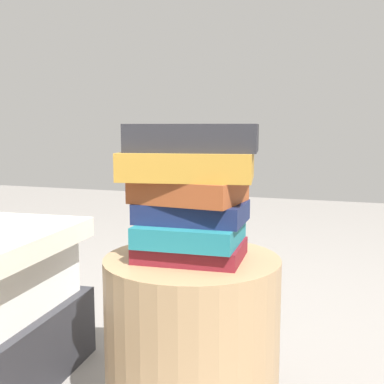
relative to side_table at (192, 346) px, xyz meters
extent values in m
cylinder|color=tan|center=(0.00, 0.00, 0.00)|extent=(0.42, 0.42, 0.44)
cube|color=maroon|center=(0.00, 0.01, 0.24)|extent=(0.25, 0.20, 0.04)
cube|color=#1E727F|center=(0.00, 0.01, 0.28)|extent=(0.24, 0.22, 0.05)
cube|color=#19234C|center=(0.00, 0.00, 0.33)|extent=(0.25, 0.17, 0.05)
cube|color=#994723|center=(0.01, 0.00, 0.38)|extent=(0.25, 0.20, 0.05)
cube|color=#B7842D|center=(0.01, 0.00, 0.44)|extent=(0.33, 0.24, 0.06)
cube|color=#28282D|center=(0.00, -0.01, 0.50)|extent=(0.32, 0.22, 0.06)
camera|label=1|loc=(-0.36, 1.04, 0.52)|focal=44.81mm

